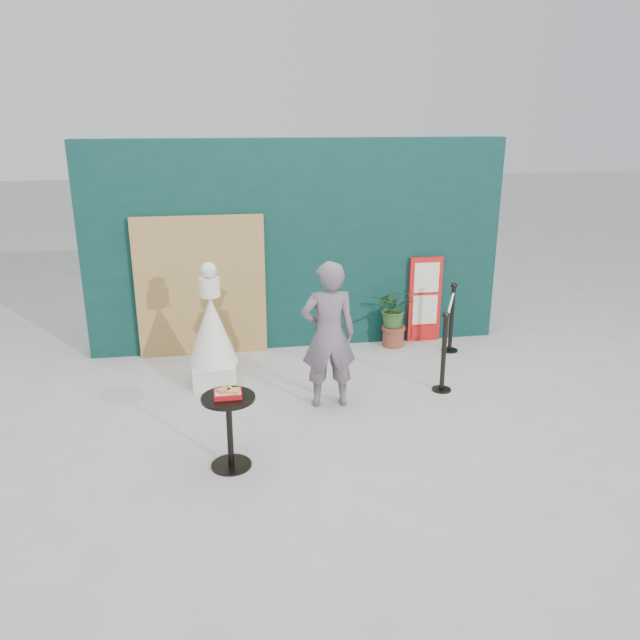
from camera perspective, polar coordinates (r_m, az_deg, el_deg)
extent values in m
plane|color=#ADAAA5|center=(6.66, 1.76, -11.43)|extent=(60.00, 60.00, 0.00)
cube|color=#092C2A|center=(9.08, -2.07, 6.81)|extent=(6.00, 0.30, 3.00)
cube|color=tan|center=(8.91, -10.82, 2.98)|extent=(1.80, 0.08, 2.00)
imported|color=#665761|center=(7.20, 0.79, -1.38)|extent=(0.65, 0.43, 1.76)
cube|color=red|center=(9.53, 9.54, 1.86)|extent=(0.50, 0.06, 1.30)
cube|color=beige|center=(9.41, 9.72, 3.85)|extent=(0.38, 0.02, 0.45)
cube|color=beige|center=(9.54, 9.56, 0.94)|extent=(0.38, 0.02, 0.45)
cube|color=red|center=(9.65, 9.46, -1.05)|extent=(0.38, 0.02, 0.18)
cube|color=silver|center=(8.14, -9.63, -4.81)|extent=(0.54, 0.54, 0.29)
cone|color=silver|center=(7.93, -9.85, -0.90)|extent=(0.63, 0.63, 0.88)
cylinder|color=white|center=(7.77, -10.07, 2.98)|extent=(0.25, 0.25, 0.23)
sphere|color=white|center=(7.71, -10.16, 4.52)|extent=(0.20, 0.20, 0.20)
cylinder|color=black|center=(6.38, -8.10, -12.98)|extent=(0.40, 0.40, 0.02)
cylinder|color=black|center=(6.20, -8.24, -10.21)|extent=(0.06, 0.06, 0.72)
cylinder|color=black|center=(6.04, -8.40, -7.07)|extent=(0.52, 0.52, 0.03)
cube|color=red|center=(6.02, -8.42, -6.73)|extent=(0.26, 0.19, 0.05)
cube|color=red|center=(6.01, -8.43, -6.49)|extent=(0.24, 0.17, 0.00)
cube|color=#BF9146|center=(6.01, -8.82, -6.34)|extent=(0.15, 0.14, 0.02)
cube|color=#E1C252|center=(5.98, -7.95, -6.41)|extent=(0.13, 0.13, 0.02)
cone|color=gold|center=(6.04, -8.27, -6.01)|extent=(0.06, 0.06, 0.06)
cylinder|color=brown|center=(9.39, 6.70, -1.60)|extent=(0.32, 0.32, 0.26)
cylinder|color=brown|center=(9.34, 6.74, -0.71)|extent=(0.35, 0.35, 0.04)
imported|color=#2D5323|center=(9.24, 6.81, 1.11)|extent=(0.52, 0.45, 0.58)
cylinder|color=black|center=(8.04, 11.04, -6.25)|extent=(0.24, 0.24, 0.02)
cylinder|color=black|center=(7.86, 11.24, -3.13)|extent=(0.06, 0.06, 0.96)
sphere|color=black|center=(7.69, 11.47, 0.41)|extent=(0.09, 0.09, 0.09)
cylinder|color=black|center=(9.36, 11.75, -2.72)|extent=(0.24, 0.24, 0.02)
cylinder|color=black|center=(9.21, 11.94, 0.02)|extent=(0.06, 0.06, 0.96)
sphere|color=black|center=(9.06, 12.14, 3.08)|extent=(0.09, 0.09, 0.09)
cylinder|color=white|center=(8.41, 11.79, 1.14)|extent=(0.63, 1.31, 0.03)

